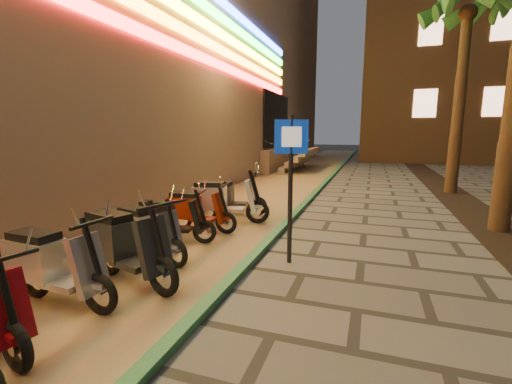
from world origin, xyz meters
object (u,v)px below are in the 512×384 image
(scooter_7, at_px, (122,244))
(scooter_10, at_px, (194,210))
(scooter_8, at_px, (145,231))
(scooter_12, at_px, (229,196))
(scooter_9, at_px, (168,219))
(pedestrian_sign, at_px, (291,169))
(scooter_6, at_px, (51,264))
(scooter_11, at_px, (221,200))

(scooter_7, distance_m, scooter_10, 2.60)
(scooter_8, distance_m, scooter_12, 3.39)
(scooter_8, distance_m, scooter_9, 0.88)
(pedestrian_sign, xyz_separation_m, scooter_12, (-2.27, 2.80, -1.06))
(pedestrian_sign, relative_size, scooter_6, 1.44)
(pedestrian_sign, xyz_separation_m, scooter_11, (-2.11, 1.95, -0.99))
(scooter_12, bearing_deg, scooter_6, -100.91)
(scooter_7, bearing_deg, pedestrian_sign, 50.48)
(scooter_12, bearing_deg, scooter_7, -96.02)
(scooter_6, height_order, scooter_7, scooter_7)
(pedestrian_sign, relative_size, scooter_11, 1.32)
(pedestrian_sign, relative_size, scooter_7, 1.33)
(scooter_6, relative_size, scooter_7, 0.93)
(scooter_11, bearing_deg, pedestrian_sign, -57.15)
(scooter_6, xyz_separation_m, scooter_7, (0.40, 0.81, 0.04))
(scooter_7, bearing_deg, scooter_8, 121.87)
(scooter_8, bearing_deg, pedestrian_sign, 30.04)
(scooter_11, bearing_deg, scooter_7, -104.27)
(pedestrian_sign, distance_m, scooter_12, 3.75)
(scooter_7, xyz_separation_m, scooter_9, (-0.37, 1.73, -0.09))
(scooter_7, height_order, scooter_12, scooter_7)
(scooter_6, relative_size, scooter_11, 0.92)
(scooter_9, distance_m, scooter_12, 2.53)
(scooter_12, bearing_deg, pedestrian_sign, -59.19)
(scooter_6, distance_m, scooter_12, 5.07)
(scooter_9, height_order, scooter_11, scooter_11)
(scooter_7, distance_m, scooter_8, 0.90)
(scooter_11, distance_m, scooter_12, 0.86)
(pedestrian_sign, xyz_separation_m, scooter_6, (-2.51, -2.27, -1.04))
(scooter_6, height_order, scooter_12, scooter_6)
(scooter_11, xyz_separation_m, scooter_12, (-0.16, 0.84, -0.07))
(scooter_8, bearing_deg, scooter_6, -79.34)
(pedestrian_sign, bearing_deg, scooter_12, 107.04)
(scooter_10, bearing_deg, scooter_11, 70.78)
(pedestrian_sign, distance_m, scooter_11, 3.04)
(scooter_7, bearing_deg, scooter_9, 117.76)
(pedestrian_sign, relative_size, scooter_12, 1.49)
(scooter_7, xyz_separation_m, scooter_12, (-0.16, 4.26, -0.06))
(scooter_10, distance_m, scooter_11, 0.87)
(scooter_9, bearing_deg, scooter_8, -94.56)
(scooter_10, bearing_deg, scooter_8, -90.89)
(scooter_7, height_order, scooter_8, scooter_7)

